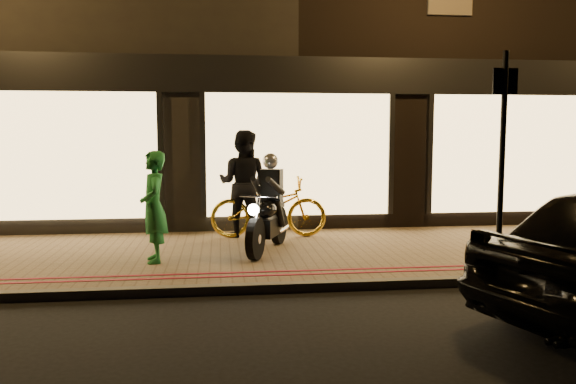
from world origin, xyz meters
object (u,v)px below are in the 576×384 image
Objects in this scene: motorcycle at (269,213)px; sign_post at (502,151)px; person_green at (154,207)px; bicycle_gold at (269,207)px.

motorcycle is 3.67m from sign_post.
person_green is at bearing 165.71° from sign_post.
bicycle_gold is at bearing 122.70° from person_green.
sign_post is at bearing 64.39° from person_green.
sign_post reaches higher than person_green.
sign_post is 5.00m from person_green.
sign_post reaches higher than bicycle_gold.
person_green is (-1.76, -0.59, 0.21)m from motorcycle.
bicycle_gold is at bearing 106.81° from motorcycle.
motorcycle is at bearing 97.16° from person_green.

